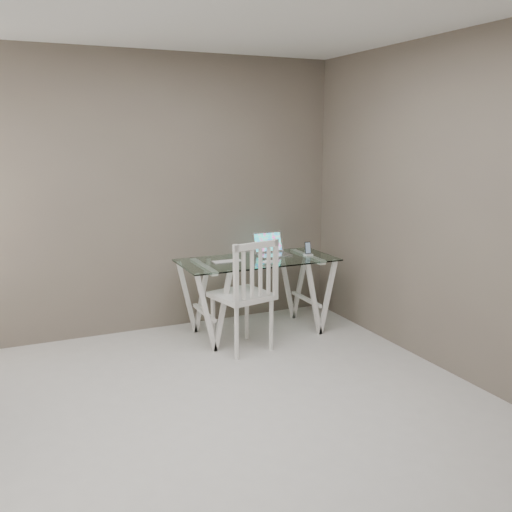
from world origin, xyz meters
The scene contains 7 objects.
room centered at (-0.06, 0.02, 1.72)m, with size 4.50×4.52×2.71m.
desk centered at (0.95, 1.67, 0.38)m, with size 1.50×0.70×0.75m.
chair centered at (0.67, 1.27, 0.57)m, with size 0.56×0.56×1.03m.
laptop centered at (1.17, 1.82, 0.80)m, with size 0.32×0.30×0.22m.
keyboard centered at (0.64, 1.69, 0.75)m, with size 0.29×0.13×0.01m, color silver.
mouse centered at (0.96, 1.46, 0.76)m, with size 0.11×0.06×0.03m, color white.
phone_dock centered at (1.49, 1.64, 0.78)m, with size 0.07×0.07×0.14m.
Camera 1 is at (-1.28, -3.21, 1.91)m, focal length 40.00 mm.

